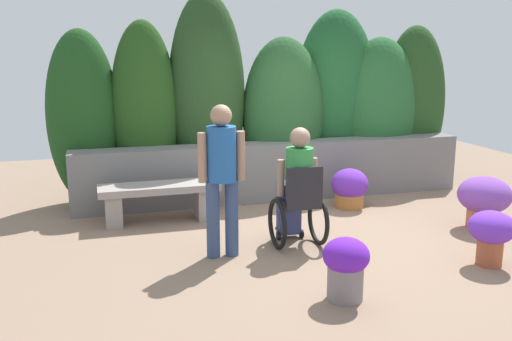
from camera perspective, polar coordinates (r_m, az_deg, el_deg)
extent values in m
plane|color=#8B705B|center=(6.70, 6.50, -6.52)|extent=(11.53, 11.53, 0.00)
cube|color=slate|center=(8.13, 1.97, -0.05)|extent=(5.68, 0.43, 0.83)
ellipsoid|color=#1D481B|center=(8.17, -17.04, 5.10)|extent=(0.99, 0.69, 2.41)
ellipsoid|color=#234A19|center=(8.11, -11.17, 5.80)|extent=(0.93, 0.65, 2.53)
ellipsoid|color=#25451F|center=(8.26, -4.97, 7.50)|extent=(1.11, 0.78, 2.94)
ellipsoid|color=#28562A|center=(8.51, 2.77, 5.58)|extent=(1.24, 0.87, 2.32)
ellipsoid|color=#205A2C|center=(9.04, 8.00, 7.20)|extent=(1.34, 0.94, 2.73)
ellipsoid|color=#26602E|center=(9.15, 12.25, 5.80)|extent=(1.28, 0.89, 2.32)
ellipsoid|color=#23471E|center=(9.50, 15.55, 6.41)|extent=(1.08, 0.75, 2.50)
cube|color=gray|center=(7.19, -14.19, -3.87)|extent=(0.20, 0.39, 0.39)
cube|color=gray|center=(7.31, -5.27, -3.28)|extent=(0.20, 0.39, 0.39)
cube|color=gray|center=(7.16, -9.76, -1.73)|extent=(1.49, 0.45, 0.09)
cube|color=black|center=(6.18, 4.29, -3.25)|extent=(0.40, 0.40, 0.06)
cube|color=black|center=(5.96, 4.93, -1.56)|extent=(0.40, 0.04, 0.40)
cube|color=black|center=(6.59, 3.26, -5.89)|extent=(0.28, 0.12, 0.03)
torus|color=black|center=(6.17, 2.16, -5.39)|extent=(0.05, 0.56, 0.56)
torus|color=black|center=(6.33, 6.30, -5.00)|extent=(0.05, 0.56, 0.56)
cylinder|color=black|center=(6.50, 2.29, -6.60)|extent=(0.03, 0.10, 0.10)
cylinder|color=black|center=(6.58, 4.61, -6.37)|extent=(0.03, 0.10, 0.10)
cube|color=navy|center=(6.24, 3.99, -2.04)|extent=(0.30, 0.40, 0.16)
cube|color=navy|center=(6.52, 3.34, -4.56)|extent=(0.26, 0.14, 0.43)
cylinder|color=#318A40|center=(6.08, 4.41, -0.03)|extent=(0.30, 0.30, 0.50)
cylinder|color=#9E7965|center=(6.09, 2.52, -0.75)|extent=(0.08, 0.08, 0.40)
cylinder|color=#9E7965|center=(6.22, 5.84, -0.53)|extent=(0.08, 0.08, 0.40)
sphere|color=#9E7965|center=(6.01, 4.46, 3.33)|extent=(0.22, 0.22, 0.22)
cylinder|color=#34476E|center=(5.89, -4.36, -4.98)|extent=(0.14, 0.14, 0.82)
cylinder|color=#34476E|center=(5.93, -2.46, -4.83)|extent=(0.14, 0.14, 0.82)
cylinder|color=#2359A0|center=(5.74, -3.50, 1.68)|extent=(0.30, 0.30, 0.56)
cylinder|color=#A57B5F|center=(5.71, -5.45, 1.30)|extent=(0.09, 0.09, 0.51)
cylinder|color=#A57B5F|center=(5.79, -1.56, 1.51)|extent=(0.09, 0.09, 0.51)
sphere|color=#A57B5F|center=(5.68, -3.55, 5.57)|extent=(0.22, 0.22, 0.22)
cylinder|color=#A55133|center=(6.21, 22.52, -7.45)|extent=(0.25, 0.25, 0.31)
ellipsoid|color=#24672B|center=(6.15, 22.67, -5.73)|extent=(0.28, 0.28, 0.11)
ellipsoid|color=purple|center=(6.14, 22.71, -5.30)|extent=(0.46, 0.46, 0.33)
cylinder|color=#AE6931|center=(7.88, 9.39, -2.93)|extent=(0.39, 0.39, 0.21)
ellipsoid|color=#265E2A|center=(7.84, 9.43, -1.82)|extent=(0.43, 0.43, 0.15)
ellipsoid|color=purple|center=(7.83, 9.44, -1.36)|extent=(0.50, 0.50, 0.43)
cylinder|color=#C06845|center=(7.42, 21.92, -4.31)|extent=(0.38, 0.38, 0.29)
ellipsoid|color=#1E5925|center=(7.36, 22.04, -2.79)|extent=(0.42, 0.42, 0.16)
ellipsoid|color=purple|center=(7.35, 22.08, -2.28)|extent=(0.63, 0.63, 0.45)
cylinder|color=slate|center=(5.06, 9.00, -11.06)|extent=(0.31, 0.31, 0.32)
ellipsoid|color=#2B7528|center=(4.99, 9.07, -8.97)|extent=(0.35, 0.35, 0.11)
ellipsoid|color=#661FC1|center=(4.97, 9.09, -8.47)|extent=(0.41, 0.41, 0.31)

